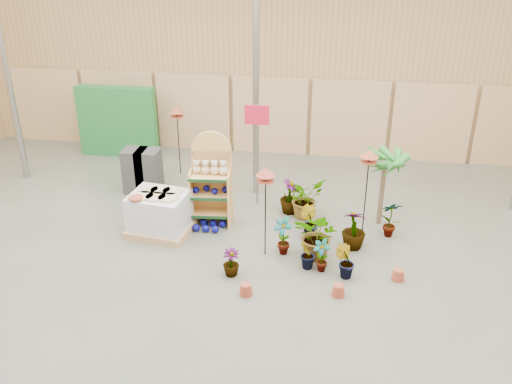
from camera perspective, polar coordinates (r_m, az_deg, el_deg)
room at (r=9.57m, az=-2.31°, el=5.11°), size 15.20×12.10×4.70m
display_shelf at (r=11.29m, az=-4.47°, el=1.00°), size 0.83×0.57×1.90m
teddy_bears at (r=11.07m, az=-4.50°, el=2.38°), size 0.70×0.19×0.30m
gazing_balls_shelf at (r=11.25m, az=-4.56°, el=0.23°), size 0.70×0.24×0.13m
gazing_balls_floor at (r=11.34m, az=-4.69°, el=-3.40°), size 0.63×0.39×0.15m
pallet_stack at (r=11.19m, az=-9.61°, el=-2.11°), size 1.29×1.12×0.86m
charcoal_planters at (r=12.90m, az=-11.28°, el=2.08°), size 0.80×0.50×1.00m
trellis_stock at (r=14.95m, az=-13.68°, el=6.86°), size 2.00×0.30×1.80m
offer_sign at (r=11.69m, az=0.10°, el=5.73°), size 0.50×0.08×2.20m
bird_table_front at (r=9.80m, az=0.97°, el=1.74°), size 0.34×0.34×1.73m
bird_table_right at (r=10.55m, az=11.27°, el=3.52°), size 0.34×0.34×1.81m
bird_table_back at (r=13.32m, az=-7.93°, el=7.95°), size 0.34×0.34×1.67m
palm at (r=11.23m, az=12.80°, el=3.16°), size 0.70×0.70×1.63m
potted_plant_0 at (r=10.40m, az=2.71°, el=-4.41°), size 0.47×0.44×0.73m
potted_plant_1 at (r=10.02m, az=5.16°, el=-6.31°), size 0.28×0.34×0.57m
potted_plant_2 at (r=10.28m, az=6.27°, el=-4.37°), size 1.05×1.00×0.91m
potted_plant_3 at (r=10.70m, az=9.76°, el=-3.68°), size 0.45×0.45×0.79m
potted_plant_4 at (r=11.23m, az=13.31°, el=-2.57°), size 0.46×0.37×0.77m
potted_plant_5 at (r=10.96m, az=5.29°, el=-3.03°), size 0.46×0.45×0.65m
potted_plant_6 at (r=11.66m, az=4.90°, el=-0.59°), size 1.00×1.01×0.85m
potted_plant_7 at (r=9.86m, az=-2.52°, el=-7.05°), size 0.33×0.33×0.50m
potted_plant_8 at (r=10.00m, az=6.56°, el=-6.33°), size 0.39×0.36×0.62m
potted_plant_9 at (r=9.89m, az=8.87°, el=-6.91°), size 0.39×0.34×0.61m
potted_plant_11 at (r=11.81m, az=3.38°, el=-0.44°), size 0.42×0.42×0.74m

